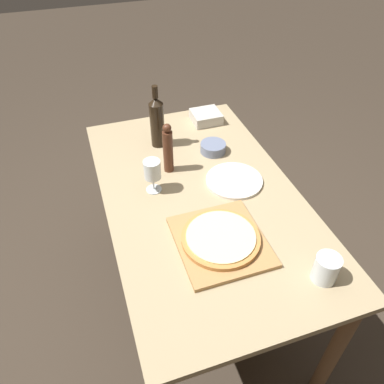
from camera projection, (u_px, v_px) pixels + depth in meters
name	position (u px, v px, depth m)	size (l,w,h in m)	color
ground_plane	(199.00, 294.00, 2.16)	(12.00, 12.00, 0.00)	#382D23
dining_table	(201.00, 211.00, 1.71)	(0.83, 1.43, 0.77)	#9E8966
cutting_board	(220.00, 241.00, 1.43)	(0.33, 0.36, 0.02)	#A87A47
pizza	(221.00, 238.00, 1.41)	(0.30, 0.30, 0.02)	#BC7A3D
wine_bottle	(157.00, 121.00, 1.84)	(0.07, 0.07, 0.32)	black
pepper_mill	(168.00, 149.00, 1.69)	(0.05, 0.05, 0.25)	#4C2819
wine_glass	(152.00, 171.00, 1.59)	(0.07, 0.07, 0.16)	silver
small_bowl	(213.00, 148.00, 1.87)	(0.13, 0.13, 0.05)	slate
drinking_tumbler	(326.00, 268.00, 1.28)	(0.09, 0.09, 0.11)	silver
dinner_plate	(234.00, 180.00, 1.70)	(0.26, 0.26, 0.01)	silver
food_container	(206.00, 117.00, 2.08)	(0.15, 0.15, 0.06)	#BCB7AD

